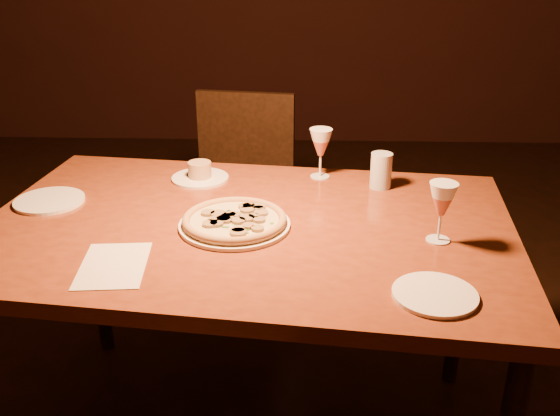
{
  "coord_description": "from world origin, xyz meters",
  "views": [
    {
      "loc": [
        0.09,
        -1.6,
        1.62
      ],
      "look_at": [
        0.03,
        0.11,
        0.86
      ],
      "focal_mm": 40.0,
      "sensor_mm": 36.0,
      "label": 1
    }
  ],
  "objects": [
    {
      "name": "dining_table",
      "position": [
        -0.07,
        0.06,
        0.76
      ],
      "size": [
        1.66,
        1.17,
        0.83
      ],
      "rotation": [
        0.0,
        0.0,
        -0.11
      ],
      "color": "brown",
      "rests_on": "floor"
    },
    {
      "name": "chair_far",
      "position": [
        -0.19,
        1.07,
        0.54
      ],
      "size": [
        0.52,
        0.52,
        0.95
      ],
      "rotation": [
        0.0,
        0.0,
        -0.14
      ],
      "color": "black",
      "rests_on": "floor"
    },
    {
      "name": "pizza_plate",
      "position": [
        -0.1,
        0.03,
        0.85
      ],
      "size": [
        0.32,
        0.32,
        0.04
      ],
      "color": "white",
      "rests_on": "dining_table"
    },
    {
      "name": "ramekin_saucer",
      "position": [
        -0.26,
        0.41,
        0.85
      ],
      "size": [
        0.2,
        0.2,
        0.06
      ],
      "color": "white",
      "rests_on": "dining_table"
    },
    {
      "name": "wine_glass_far",
      "position": [
        0.16,
        0.44,
        0.92
      ],
      "size": [
        0.08,
        0.08,
        0.17
      ],
      "primitive_type": null,
      "color": "#B8604D",
      "rests_on": "dining_table"
    },
    {
      "name": "wine_glass_right",
      "position": [
        0.48,
        -0.04,
        0.92
      ],
      "size": [
        0.08,
        0.08,
        0.17
      ],
      "primitive_type": null,
      "color": "#B8604D",
      "rests_on": "dining_table"
    },
    {
      "name": "water_tumbler",
      "position": [
        0.36,
        0.36,
        0.89
      ],
      "size": [
        0.07,
        0.07,
        0.12
      ],
      "primitive_type": "cylinder",
      "color": "silver",
      "rests_on": "dining_table"
    },
    {
      "name": "side_plate_left",
      "position": [
        -0.7,
        0.19,
        0.84
      ],
      "size": [
        0.22,
        0.22,
        0.01
      ],
      "primitive_type": "cylinder",
      "color": "white",
      "rests_on": "dining_table"
    },
    {
      "name": "side_plate_near",
      "position": [
        0.41,
        -0.33,
        0.84
      ],
      "size": [
        0.2,
        0.2,
        0.01
      ],
      "primitive_type": "cylinder",
      "color": "white",
      "rests_on": "dining_table"
    },
    {
      "name": "menu_card",
      "position": [
        -0.39,
        -0.21,
        0.84
      ],
      "size": [
        0.19,
        0.26,
        0.0
      ],
      "primitive_type": "cube",
      "rotation": [
        0.0,
        0.0,
        0.09
      ],
      "color": "silver",
      "rests_on": "dining_table"
    }
  ]
}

